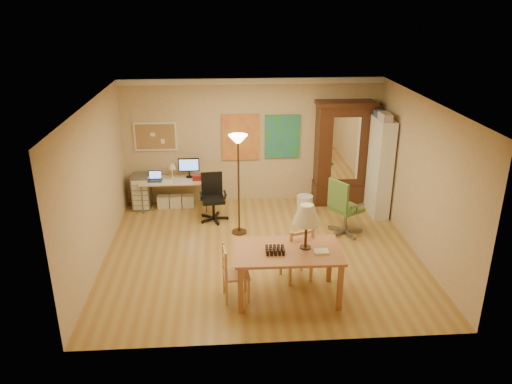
{
  "coord_description": "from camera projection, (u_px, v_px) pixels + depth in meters",
  "views": [
    {
      "loc": [
        -0.64,
        -7.88,
        4.27
      ],
      "look_at": [
        -0.07,
        0.3,
        1.04
      ],
      "focal_mm": 35.0,
      "sensor_mm": 36.0,
      "label": 1
    }
  ],
  "objects": [
    {
      "name": "armoire",
      "position": [
        342.0,
        160.0,
        10.76
      ],
      "size": [
        1.22,
        0.58,
        2.24
      ],
      "color": "#371A0F",
      "rests_on": "floor"
    },
    {
      "name": "floor",
      "position": [
        261.0,
        252.0,
        8.92
      ],
      "size": [
        5.5,
        5.5,
        0.0
      ],
      "primitive_type": "plane",
      "color": "#9F7138",
      "rests_on": "ground"
    },
    {
      "name": "office_chair_black",
      "position": [
        213.0,
        208.0,
        10.12
      ],
      "size": [
        0.59,
        0.59,
        0.97
      ],
      "color": "black",
      "rests_on": "floor"
    },
    {
      "name": "drawer_cart",
      "position": [
        141.0,
        191.0,
        10.66
      ],
      "size": [
        0.37,
        0.45,
        0.75
      ],
      "color": "slate",
      "rests_on": "floor"
    },
    {
      "name": "torchiere_lamp",
      "position": [
        238.0,
        156.0,
        9.08
      ],
      "size": [
        0.35,
        0.35,
        1.94
      ],
      "color": "#452F1B",
      "rests_on": "floor"
    },
    {
      "name": "art_panel_right",
      "position": [
        282.0,
        137.0,
        10.72
      ],
      "size": [
        0.75,
        0.04,
        0.95
      ],
      "primitive_type": "cube",
      "color": "teal",
      "rests_on": "floor"
    },
    {
      "name": "art_panel_left",
      "position": [
        241.0,
        137.0,
        10.66
      ],
      "size": [
        0.8,
        0.04,
        1.0
      ],
      "primitive_type": "cube",
      "color": "yellow",
      "rests_on": "floor"
    },
    {
      "name": "office_chair_green",
      "position": [
        344.0,
        219.0,
        9.5
      ],
      "size": [
        0.7,
        0.7,
        1.12
      ],
      "color": "slate",
      "rests_on": "floor"
    },
    {
      "name": "wastebin",
      "position": [
        305.0,
        205.0,
        10.36
      ],
      "size": [
        0.34,
        0.34,
        0.42
      ],
      "primitive_type": "cylinder",
      "color": "silver",
      "rests_on": "floor"
    },
    {
      "name": "corkboard",
      "position": [
        155.0,
        137.0,
        10.53
      ],
      "size": [
        0.9,
        0.04,
        0.62
      ],
      "primitive_type": "cube",
      "color": "#A2774C",
      "rests_on": "floor"
    },
    {
      "name": "computer_desk",
      "position": [
        176.0,
        190.0,
        10.66
      ],
      "size": [
        1.42,
        0.62,
        1.07
      ],
      "color": "beige",
      "rests_on": "floor"
    },
    {
      "name": "bookshelf",
      "position": [
        380.0,
        168.0,
        10.15
      ],
      "size": [
        0.3,
        0.81,
        2.02
      ],
      "color": "white",
      "rests_on": "floor"
    },
    {
      "name": "ladder_chair_left",
      "position": [
        234.0,
        275.0,
        7.42
      ],
      "size": [
        0.42,
        0.44,
        0.86
      ],
      "color": "tan",
      "rests_on": "floor"
    },
    {
      "name": "ladder_chair_back",
      "position": [
        297.0,
        254.0,
        7.93
      ],
      "size": [
        0.54,
        0.52,
        0.93
      ],
      "color": "tan",
      "rests_on": "floor"
    },
    {
      "name": "crown_molding",
      "position": [
        252.0,
        81.0,
        10.23
      ],
      "size": [
        5.5,
        0.08,
        0.12
      ],
      "primitive_type": "cube",
      "color": "white",
      "rests_on": "floor"
    },
    {
      "name": "dining_table",
      "position": [
        295.0,
        240.0,
        7.3
      ],
      "size": [
        1.59,
        0.97,
        1.48
      ],
      "color": "#985731",
      "rests_on": "floor"
    }
  ]
}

